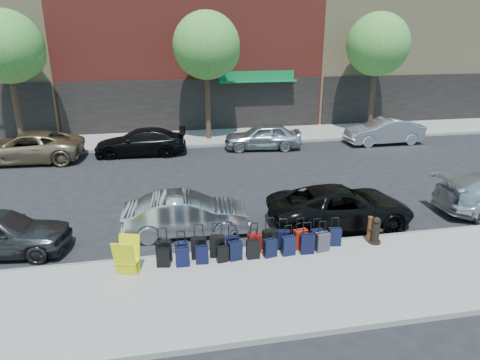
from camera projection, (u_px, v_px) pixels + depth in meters
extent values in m
plane|color=black|center=(226.00, 198.00, 17.08)|extent=(120.00, 120.00, 0.00)
cube|color=gray|center=(266.00, 286.00, 11.03)|extent=(60.00, 4.00, 0.15)
cube|color=gray|center=(200.00, 138.00, 26.31)|extent=(60.00, 4.00, 0.15)
cube|color=gray|center=(249.00, 249.00, 12.90)|extent=(60.00, 0.08, 0.15)
cube|color=gray|center=(203.00, 146.00, 24.44)|extent=(60.00, 0.08, 0.15)
cube|color=black|center=(196.00, 106.00, 27.58)|extent=(16.66, 0.15, 3.40)
cube|color=#0B6532|center=(258.00, 82.00, 27.48)|extent=(5.00, 0.91, 0.27)
cube|color=#0B6532|center=(257.00, 76.00, 27.65)|extent=(5.00, 0.10, 0.60)
cube|color=black|center=(420.00, 99.00, 30.47)|extent=(14.70, 0.15, 3.40)
cylinder|color=black|center=(16.00, 104.00, 23.23)|extent=(0.30, 0.30, 4.80)
sphere|color=#337C29|center=(6.00, 47.00, 22.25)|extent=(3.80, 3.80, 3.80)
sphere|color=#337C29|center=(20.00, 54.00, 22.48)|extent=(2.58, 2.58, 2.58)
cylinder|color=black|center=(208.00, 98.00, 25.12)|extent=(0.30, 0.30, 4.80)
sphere|color=#337C29|center=(206.00, 45.00, 24.14)|extent=(3.80, 3.80, 3.80)
sphere|color=#337C29|center=(217.00, 52.00, 24.37)|extent=(2.58, 2.58, 2.58)
cylinder|color=black|center=(373.00, 94.00, 27.02)|extent=(0.30, 0.30, 4.80)
sphere|color=#337C29|center=(378.00, 44.00, 26.03)|extent=(3.80, 3.80, 3.80)
sphere|color=#337C29|center=(386.00, 51.00, 26.27)|extent=(2.58, 2.58, 2.58)
cube|color=black|center=(164.00, 251.00, 11.99)|extent=(0.45, 0.30, 0.63)
cylinder|color=black|center=(162.00, 229.00, 11.76)|extent=(0.24, 0.07, 0.03)
cube|color=black|center=(182.00, 251.00, 12.10)|extent=(0.38, 0.23, 0.54)
cylinder|color=black|center=(181.00, 232.00, 11.91)|extent=(0.20, 0.05, 0.03)
cube|color=black|center=(199.00, 248.00, 12.16)|extent=(0.46, 0.30, 0.65)
cylinder|color=black|center=(198.00, 225.00, 11.92)|extent=(0.25, 0.07, 0.03)
cube|color=black|center=(217.00, 246.00, 12.25)|extent=(0.46, 0.30, 0.65)
cylinder|color=black|center=(217.00, 224.00, 12.02)|extent=(0.24, 0.07, 0.03)
cube|color=black|center=(232.00, 245.00, 12.38)|extent=(0.41, 0.26, 0.57)
cylinder|color=black|center=(232.00, 226.00, 12.18)|extent=(0.22, 0.06, 0.03)
cube|color=maroon|center=(254.00, 244.00, 12.48)|extent=(0.41, 0.27, 0.58)
cylinder|color=black|center=(255.00, 224.00, 12.27)|extent=(0.22, 0.07, 0.03)
cube|color=black|center=(270.00, 240.00, 12.61)|extent=(0.43, 0.25, 0.63)
cylinder|color=black|center=(270.00, 219.00, 12.38)|extent=(0.24, 0.04, 0.03)
cube|color=black|center=(283.00, 240.00, 12.70)|extent=(0.42, 0.28, 0.59)
cylinder|color=black|center=(284.00, 220.00, 12.48)|extent=(0.22, 0.07, 0.03)
cube|color=#AE1A0B|center=(300.00, 239.00, 12.72)|extent=(0.43, 0.29, 0.60)
cylinder|color=black|center=(302.00, 219.00, 12.50)|extent=(0.23, 0.07, 0.03)
cube|color=black|center=(317.00, 238.00, 12.81)|extent=(0.39, 0.24, 0.57)
cylinder|color=black|center=(318.00, 220.00, 12.60)|extent=(0.21, 0.05, 0.03)
cube|color=black|center=(335.00, 237.00, 12.91)|extent=(0.39, 0.25, 0.55)
cylinder|color=black|center=(336.00, 219.00, 12.71)|extent=(0.21, 0.06, 0.03)
cube|color=black|center=(163.00, 257.00, 11.76)|extent=(0.40, 0.28, 0.53)
cylinder|color=black|center=(162.00, 238.00, 11.57)|extent=(0.21, 0.07, 0.03)
cube|color=black|center=(183.00, 257.00, 11.78)|extent=(0.38, 0.22, 0.55)
cylinder|color=black|center=(182.00, 237.00, 11.58)|extent=(0.21, 0.04, 0.03)
cube|color=black|center=(202.00, 255.00, 11.92)|extent=(0.37, 0.24, 0.51)
cylinder|color=black|center=(201.00, 237.00, 11.73)|extent=(0.20, 0.05, 0.03)
cube|color=black|center=(222.00, 254.00, 12.00)|extent=(0.34, 0.22, 0.47)
cylinder|color=black|center=(222.00, 238.00, 11.83)|extent=(0.18, 0.05, 0.03)
cube|color=black|center=(235.00, 251.00, 12.10)|extent=(0.41, 0.28, 0.55)
cylinder|color=black|center=(235.00, 232.00, 11.90)|extent=(0.21, 0.07, 0.03)
cube|color=black|center=(253.00, 249.00, 12.18)|extent=(0.38, 0.22, 0.55)
cylinder|color=black|center=(253.00, 230.00, 11.98)|extent=(0.21, 0.03, 0.03)
cube|color=black|center=(270.00, 248.00, 12.27)|extent=(0.40, 0.28, 0.54)
cylinder|color=black|center=(271.00, 229.00, 12.07)|extent=(0.21, 0.07, 0.03)
cube|color=black|center=(288.00, 246.00, 12.36)|extent=(0.41, 0.27, 0.56)
cylinder|color=black|center=(289.00, 226.00, 12.16)|extent=(0.22, 0.06, 0.03)
cube|color=black|center=(307.00, 244.00, 12.45)|extent=(0.42, 0.26, 0.59)
cylinder|color=black|center=(308.00, 224.00, 12.24)|extent=(0.23, 0.05, 0.03)
cube|color=#36363B|center=(322.00, 242.00, 12.57)|extent=(0.42, 0.29, 0.58)
cylinder|color=black|center=(324.00, 222.00, 12.36)|extent=(0.22, 0.07, 0.03)
cylinder|color=black|center=(374.00, 242.00, 13.14)|extent=(0.38, 0.38, 0.06)
cylinder|color=black|center=(375.00, 232.00, 13.04)|extent=(0.25, 0.25, 0.59)
sphere|color=black|center=(377.00, 221.00, 12.91)|extent=(0.23, 0.23, 0.23)
cylinder|color=black|center=(376.00, 230.00, 13.01)|extent=(0.43, 0.27, 0.11)
cylinder|color=#38190C|center=(369.00, 229.00, 13.10)|extent=(0.13, 0.13, 0.81)
cylinder|color=#38190C|center=(371.00, 217.00, 12.97)|extent=(0.15, 0.15, 0.04)
cube|color=yellow|center=(124.00, 260.00, 11.15)|extent=(0.62, 0.42, 1.02)
cube|color=yellow|center=(129.00, 253.00, 11.50)|extent=(0.62, 0.42, 1.02)
cube|color=yellow|center=(127.00, 261.00, 11.38)|extent=(0.66, 0.53, 0.02)
imported|color=silver|center=(186.00, 214.00, 13.89)|extent=(4.11, 1.54, 1.34)
imported|color=black|center=(340.00, 207.00, 14.48)|extent=(4.93, 2.34, 1.36)
imported|color=#987E5D|center=(27.00, 147.00, 21.51)|extent=(5.59, 2.84, 1.51)
imported|color=black|center=(141.00, 142.00, 22.80)|extent=(4.91, 2.22, 1.39)
imported|color=silver|center=(263.00, 136.00, 23.87)|extent=(4.44, 2.22, 1.45)
imported|color=silver|center=(384.00, 131.00, 25.01)|extent=(4.56, 1.61, 1.50)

